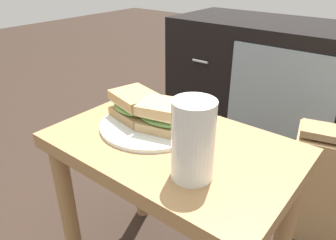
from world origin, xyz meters
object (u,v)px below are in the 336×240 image
Objects in this scene: tv_cabinet at (271,84)px; plate at (152,125)px; sandwich_front at (135,105)px; beer_glass at (193,141)px; sandwich_back at (169,117)px; paper_bag at (327,185)px.

tv_cabinet is 0.94m from plate.
tv_cabinet is 0.95m from sandwich_front.
plate is 1.61× the size of beer_glass.
sandwich_back reaches higher than plate.
beer_glass is (0.14, -0.10, 0.03)m from sandwich_back.
sandwich_front is (-0.05, -0.00, 0.04)m from plate.
tv_cabinet is at bearing 96.30° from sandwich_back.
tv_cabinet is 6.82× the size of sandwich_front.
tv_cabinet is 3.81× the size of plate.
plate reaches higher than paper_bag.
beer_glass is at bearing -22.66° from sandwich_front.
plate is 1.54× the size of sandwich_back.
sandwich_front is (-0.01, -0.92, 0.21)m from tv_cabinet.
paper_bag is at bearing -50.75° from tv_cabinet.
tv_cabinet is 6.15× the size of beer_glass.
plate is 0.23m from beer_glass.
beer_glass is (0.19, -0.10, 0.07)m from plate.
plate is (0.05, -0.92, 0.17)m from tv_cabinet.
sandwich_back is 0.61m from paper_bag.
sandwich_front is at bearing -179.57° from sandwich_back.
sandwich_front is 0.86× the size of sandwich_back.
plate is 0.07m from sandwich_back.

